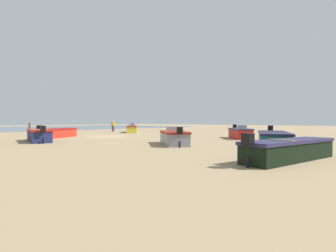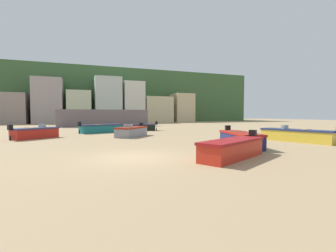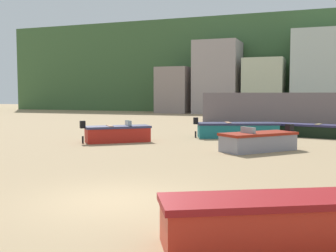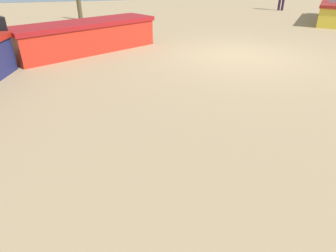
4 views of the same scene
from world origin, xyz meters
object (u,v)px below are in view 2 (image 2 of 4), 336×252
Objects in this scene: boat_red_0 at (35,133)px; boat_teal_8 at (102,128)px; boat_black_7 at (135,127)px; boat_grey_4 at (132,132)px; boat_yellow_5 at (297,135)px; boat_navy_2 at (240,139)px; boat_red_3 at (233,149)px.

boat_red_0 is 7.37m from boat_teal_8.
boat_black_7 is at bearing 84.06° from boat_red_0.
boat_yellow_5 reaches higher than boat_grey_4.
boat_navy_2 reaches higher than boat_black_7.
boat_navy_2 is 10.21m from boat_grey_4.
boat_teal_8 is (-6.96, 14.51, 0.01)m from boat_navy_2.
boat_navy_2 is 16.10m from boat_teal_8.
boat_red_3 is at bearing -2.21° from boat_red_0.
boat_red_3 is at bearing -8.45° from boat_teal_8.
boat_yellow_5 is 18.56m from boat_teal_8.
boat_teal_8 is at bearing 115.85° from boat_yellow_5.
boat_yellow_5 is (10.40, -8.20, 0.02)m from boat_grey_4.
boat_red_0 is 20.38m from boat_yellow_5.
boat_red_0 is 0.67× the size of boat_yellow_5.
boat_teal_8 is (5.75, 4.61, -0.00)m from boat_red_0.
boat_navy_2 is at bearing 159.23° from boat_grey_4.
boat_red_3 is 19.56m from boat_black_7.
boat_navy_2 is 1.19× the size of boat_grey_4.
boat_red_0 is at bearing 9.33° from boat_red_3.
boat_teal_8 reaches higher than boat_red_3.
boat_red_3 is 18.16m from boat_teal_8.
boat_teal_8 reaches higher than boat_grey_4.
boat_grey_4 is at bearing -18.00° from boat_red_3.
boat_navy_2 reaches higher than boat_red_3.
boat_red_0 reaches higher than boat_grey_4.
boat_red_0 is 16.41m from boat_red_3.
boat_grey_4 is 0.72× the size of boat_black_7.
boat_red_0 is at bearing 33.68° from boat_grey_4.
boat_red_0 reaches higher than boat_black_7.
boat_grey_4 is (-4.90, 8.96, -0.01)m from boat_navy_2.
boat_yellow_5 is at bearing 20.43° from boat_teal_8.
boat_red_0 is 16.12m from boat_navy_2.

